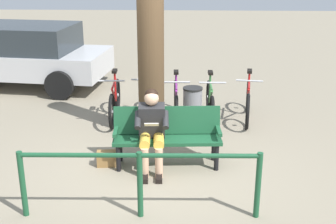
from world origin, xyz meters
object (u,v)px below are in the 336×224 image
at_px(bicycle_red, 248,101).
at_px(parked_car, 21,54).
at_px(litter_bin, 192,111).
at_px(bicycle_green, 115,101).
at_px(bicycle_silver, 176,103).
at_px(bench, 167,132).
at_px(bicycle_purple, 149,100).
at_px(bicycle_black, 210,103).
at_px(person_reading, 152,126).
at_px(handbag, 107,159).
at_px(tree_trunk, 151,39).

bearing_deg(bicycle_red, parked_car, -105.25).
bearing_deg(litter_bin, bicycle_green, -24.81).
relative_size(bicycle_red, bicycle_silver, 0.99).
relative_size(bench, bicycle_purple, 0.97).
height_order(litter_bin, bicycle_black, bicycle_black).
relative_size(person_reading, bicycle_black, 0.71).
bearing_deg(litter_bin, handbag, 46.20).
height_order(bicycle_purple, bicycle_green, same).
distance_m(bench, bicycle_green, 2.19).
bearing_deg(bicycle_red, bicycle_purple, -81.96).
bearing_deg(person_reading, parked_car, -55.07).
distance_m(person_reading, bicycle_purple, 2.19).
bearing_deg(bicycle_green, bicycle_purple, 94.83).
bearing_deg(person_reading, bicycle_green, -70.81).
bearing_deg(bicycle_silver, bench, -4.90).
xyz_separation_m(person_reading, bicycle_green, (0.86, -2.08, -0.31)).
distance_m(handbag, litter_bin, 1.90).
bearing_deg(person_reading, bicycle_black, -118.71).
bearing_deg(tree_trunk, parked_car, -42.83).
distance_m(bench, litter_bin, 1.28).
relative_size(handbag, bicycle_black, 0.18).
xyz_separation_m(bicycle_silver, parked_car, (3.75, -2.32, 0.41)).
distance_m(tree_trunk, bicycle_silver, 1.61).
xyz_separation_m(handbag, bicycle_green, (0.18, -2.03, 0.24)).
relative_size(tree_trunk, bicycle_purple, 2.03).
distance_m(tree_trunk, bicycle_purple, 1.63).
xyz_separation_m(person_reading, bicycle_silver, (-0.31, -2.03, -0.31)).
xyz_separation_m(tree_trunk, bicycle_red, (-1.78, -0.91, -1.35)).
height_order(litter_bin, parked_car, parked_car).
distance_m(bench, bicycle_red, 2.48).
relative_size(litter_bin, bicycle_black, 0.50).
distance_m(handbag, bicycle_red, 3.19).
height_order(bicycle_red, bicycle_purple, same).
bearing_deg(bicycle_red, bicycle_black, -70.83).
relative_size(person_reading, handbag, 4.00).
xyz_separation_m(person_reading, bicycle_purple, (0.22, -2.16, -0.31)).
bearing_deg(bicycle_purple, parked_car, -119.13).
xyz_separation_m(bicycle_purple, bicycle_green, (0.64, 0.08, 0.00)).
distance_m(bench, bicycle_purple, 2.04).
distance_m(litter_bin, bicycle_purple, 1.13).
distance_m(litter_bin, bicycle_black, 0.72).
xyz_separation_m(bicycle_red, parked_car, (5.12, -2.18, 0.41)).
bearing_deg(handbag, person_reading, 176.36).
relative_size(bicycle_black, bicycle_green, 1.00).
distance_m(person_reading, bicycle_black, 2.26).
bearing_deg(person_reading, bicycle_red, -131.23).
bearing_deg(bicycle_green, person_reading, 19.91).
distance_m(person_reading, handbag, 0.88).
distance_m(litter_bin, bicycle_red, 1.32).
xyz_separation_m(litter_bin, bicycle_black, (-0.35, -0.63, -0.07)).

